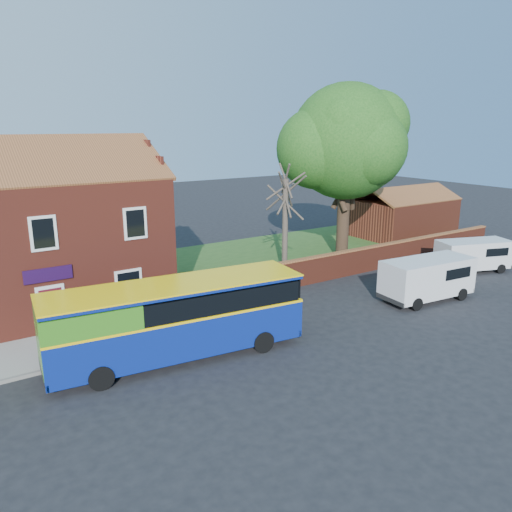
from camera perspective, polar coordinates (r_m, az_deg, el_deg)
ground at (r=20.21m, az=2.94°, el=-11.75°), size 120.00×120.00×0.00m
pavement at (r=22.50m, az=-21.12°, el=-9.74°), size 18.00×3.50×0.12m
kerb at (r=20.93m, az=-20.05°, el=-11.50°), size 18.00×0.15×0.14m
grass_strip at (r=37.46m, az=7.32°, el=0.79°), size 26.00×12.00×0.04m
shop_building at (r=26.89m, az=-24.52°, el=1.41°), size 12.30×8.13×10.50m
boundary_wall at (r=33.09m, az=14.10°, el=-0.01°), size 22.00×0.38×1.60m
outbuilding at (r=43.42m, az=16.51°, el=4.38°), size 8.20×5.06×4.17m
bus at (r=19.85m, az=-9.95°, el=-6.93°), size 10.31×3.55×3.08m
van_near at (r=27.75m, az=19.00°, el=-2.31°), size 5.22×2.47×2.22m
van_far at (r=34.25m, az=23.59°, el=0.20°), size 4.87×3.19×1.99m
large_tree at (r=34.48m, az=10.16°, el=12.35°), size 9.61×7.60×11.72m
bare_tree at (r=29.80m, az=3.35°, el=3.79°), size 2.44×2.90×6.50m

